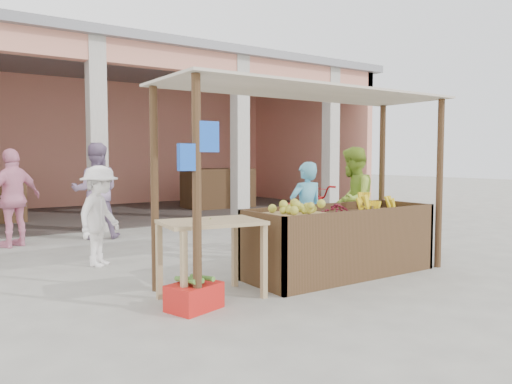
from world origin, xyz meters
TOP-DOWN VIEW (x-y plane):
  - ground at (0.00, 0.00)m, footprint 60.00×60.00m
  - market_building at (0.05, 8.93)m, footprint 14.40×6.40m
  - fruit_stall at (0.50, 0.00)m, footprint 2.60×0.95m
  - stall_awning at (-0.01, 0.06)m, footprint 4.09×1.35m
  - banana_heap at (1.20, -0.04)m, footprint 1.02×0.56m
  - melon_tray at (-0.22, 0.03)m, footprint 0.67×0.58m
  - berry_heap at (0.47, 0.06)m, footprint 0.46×0.38m
  - side_table at (-1.47, -0.05)m, footprint 1.15×0.84m
  - papaya_pile at (-1.47, -0.05)m, footprint 0.62×0.35m
  - red_crate at (-1.81, -0.30)m, footprint 0.60×0.51m
  - plantain_bundle at (-1.81, -0.30)m, footprint 0.42×0.29m
  - produce_sacks at (2.70, 5.21)m, footprint 0.72×0.45m
  - vendor_blue at (0.55, 0.77)m, footprint 0.63×0.49m
  - vendor_green at (1.55, 0.84)m, footprint 1.00×0.87m
  - motorcycle at (1.39, 1.96)m, footprint 0.88×2.15m
  - shopper_a at (-1.97, 2.30)m, footprint 1.06×1.05m
  - shopper_b at (-2.74, 4.67)m, footprint 1.21×0.99m
  - shopper_f at (-1.31, 4.76)m, footprint 1.10×0.82m

SIDE VIEW (x-z plane):
  - ground at x=0.00m, z-range 0.00..0.00m
  - red_crate at x=-1.81m, z-range 0.00..0.27m
  - produce_sacks at x=2.70m, z-range 0.00..0.55m
  - plantain_bundle at x=-1.81m, z-range 0.27..0.35m
  - fruit_stall at x=0.50m, z-range 0.00..0.80m
  - motorcycle at x=1.39m, z-range 0.00..1.10m
  - side_table at x=-1.47m, z-range 0.29..1.15m
  - shopper_a at x=-1.97m, z-range 0.00..1.55m
  - vendor_blue at x=0.55m, z-range 0.00..1.58m
  - berry_heap at x=0.47m, z-range 0.80..0.95m
  - melon_tray at x=-0.22m, z-range 0.79..0.98m
  - banana_heap at x=1.20m, z-range 0.80..0.99m
  - vendor_green at x=1.55m, z-range 0.00..1.80m
  - shopper_b at x=-2.74m, z-range 0.00..1.82m
  - papaya_pile at x=-1.47m, z-range 0.86..1.04m
  - shopper_f at x=-1.31m, z-range 0.00..2.00m
  - stall_awning at x=-0.01m, z-range 0.78..3.17m
  - market_building at x=0.05m, z-range 0.60..4.80m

